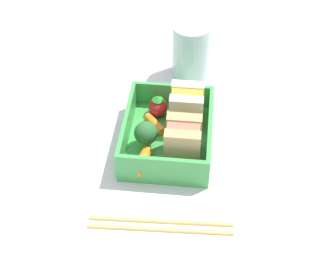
{
  "coord_description": "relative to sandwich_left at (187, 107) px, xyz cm",
  "views": [
    {
      "loc": [
        47.02,
        4.74,
        50.08
      ],
      "look_at": [
        0.0,
        0.0,
        2.7
      ],
      "focal_mm": 50.0,
      "sensor_mm": 36.0,
      "label": 1
    }
  ],
  "objects": [
    {
      "name": "strawberry_far_left",
      "position": [
        -1.4,
        -4.4,
        -1.51
      ],
      "size": [
        2.92,
        2.92,
        3.52
      ],
      "color": "red",
      "rests_on": "bento_tray"
    },
    {
      "name": "sandwich_left",
      "position": [
        0.0,
        0.0,
        0.0
      ],
      "size": [
        4.84,
        4.8,
        6.19
      ],
      "color": "beige",
      "rests_on": "bento_tray"
    },
    {
      "name": "sandwich_center_left",
      "position": [
        6.9,
        0.0,
        0.0
      ],
      "size": [
        4.84,
        4.8,
        6.19
      ],
      "color": "tan",
      "rests_on": "bento_tray"
    },
    {
      "name": "carrot_stick_far_left",
      "position": [
        1.45,
        -4.57,
        -2.44
      ],
      "size": [
        3.92,
        3.63,
        1.3
      ],
      "primitive_type": "cylinder",
      "rotation": [
        1.57,
        0.0,
        2.28
      ],
      "color": "orange",
      "rests_on": "bento_tray"
    },
    {
      "name": "carrot_stick_left",
      "position": [
        9.02,
        -5.43,
        -2.34
      ],
      "size": [
        4.69,
        2.51,
        1.51
      ],
      "primitive_type": "cylinder",
      "rotation": [
        1.57,
        0.0,
        4.48
      ],
      "color": "orange",
      "rests_on": "bento_tray"
    },
    {
      "name": "bento_rim",
      "position": [
        3.45,
        -2.4,
        -1.18
      ],
      "size": [
        15.6,
        12.47,
        3.83
      ],
      "color": "green",
      "rests_on": "bento_tray"
    },
    {
      "name": "broccoli_floret",
      "position": [
        5.28,
        -5.31,
        -0.68
      ],
      "size": [
        3.34,
        3.34,
        4.21
      ],
      "color": "#96BE63",
      "rests_on": "bento_tray"
    },
    {
      "name": "bento_tray",
      "position": [
        3.45,
        -2.4,
        -3.69
      ],
      "size": [
        15.6,
        12.47,
        1.2
      ],
      "primitive_type": "cube",
      "color": "green",
      "rests_on": "ground_plane"
    },
    {
      "name": "drinking_glass",
      "position": [
        -13.47,
        -0.27,
        0.48
      ],
      "size": [
        6.29,
        6.29,
        9.54
      ],
      "primitive_type": "cylinder",
      "color": "silver",
      "rests_on": "ground_plane"
    },
    {
      "name": "chopstick_pair",
      "position": [
        17.72,
        -1.87,
        -3.94
      ],
      "size": [
        2.67,
        18.24,
        0.7
      ],
      "color": "tan",
      "rests_on": "ground_plane"
    },
    {
      "name": "ground_plane",
      "position": [
        3.45,
        -2.4,
        -5.29
      ],
      "size": [
        120.0,
        120.0,
        2.0
      ],
      "primitive_type": "cube",
      "color": "white"
    }
  ]
}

